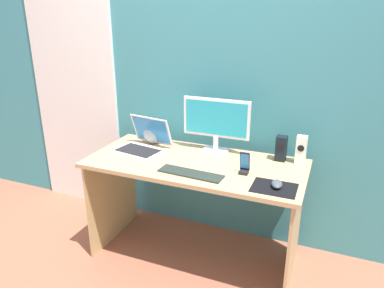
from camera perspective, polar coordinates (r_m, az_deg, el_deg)
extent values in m
plane|color=#975741|center=(2.76, 0.46, -17.10)|extent=(8.00, 8.00, 0.00)
cube|color=teal|center=(2.64, 4.07, 10.90)|extent=(6.00, 0.04, 2.50)
cube|color=white|center=(3.27, -17.98, 7.51)|extent=(0.82, 0.02, 2.02)
cube|color=tan|center=(2.39, 0.51, -3.11)|extent=(1.43, 0.66, 0.03)
cube|color=tan|center=(2.85, -12.38, -7.85)|extent=(0.02, 0.62, 0.71)
cube|color=tan|center=(2.43, 15.89, -13.44)|extent=(0.02, 0.62, 0.71)
cube|color=white|center=(2.57, 3.73, -1.01)|extent=(0.18, 0.14, 0.01)
cylinder|color=white|center=(2.55, 3.76, 0.15)|extent=(0.04, 0.04, 0.10)
cube|color=white|center=(2.49, 3.86, 4.14)|extent=(0.48, 0.02, 0.27)
cube|color=#26A5BF|center=(2.48, 3.78, 4.08)|extent=(0.44, 0.00, 0.23)
cube|color=white|center=(2.44, 16.86, -0.88)|extent=(0.07, 0.06, 0.18)
cylinder|color=black|center=(2.40, 16.82, -0.66)|extent=(0.04, 0.00, 0.04)
cube|color=black|center=(2.45, 13.92, -0.67)|extent=(0.07, 0.07, 0.17)
cylinder|color=black|center=(2.41, 13.82, -0.51)|extent=(0.04, 0.00, 0.04)
cube|color=white|center=(2.57, -8.38, -1.10)|extent=(0.36, 0.28, 0.02)
cube|color=black|center=(2.56, -8.55, -0.98)|extent=(0.32, 0.22, 0.00)
cube|color=white|center=(2.64, -6.42, 2.19)|extent=(0.34, 0.13, 0.21)
cube|color=#338CD8|center=(2.64, -6.48, 2.20)|extent=(0.31, 0.11, 0.19)
sphere|color=silver|center=(2.72, -6.06, 1.72)|extent=(0.16, 0.16, 0.16)
cube|color=#252D27|center=(2.21, -0.22, -4.68)|extent=(0.41, 0.14, 0.01)
cube|color=black|center=(2.09, 12.86, -6.75)|extent=(0.25, 0.20, 0.00)
ellipsoid|color=#424955|center=(2.10, 13.27, -6.18)|extent=(0.08, 0.11, 0.04)
cube|color=black|center=(2.23, 8.19, -4.43)|extent=(0.06, 0.05, 0.02)
cube|color=black|center=(2.22, 8.35, -2.69)|extent=(0.06, 0.03, 0.12)
cube|color=#338CD8|center=(2.21, 8.32, -2.72)|extent=(0.05, 0.02, 0.10)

